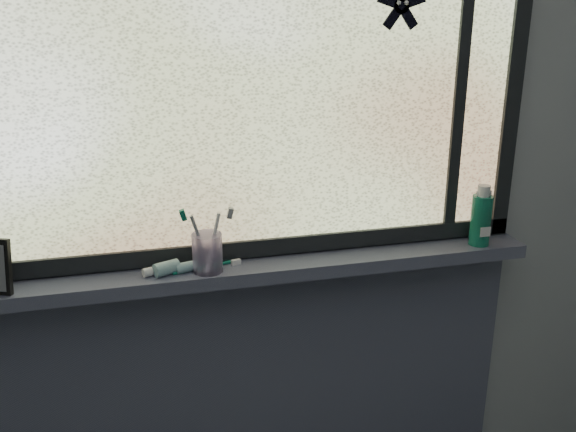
% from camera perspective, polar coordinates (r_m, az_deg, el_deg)
% --- Properties ---
extents(wall_back, '(3.00, 0.01, 2.50)m').
position_cam_1_polar(wall_back, '(1.84, -2.77, 3.35)').
color(wall_back, '#9EA3A8').
rests_on(wall_back, ground).
extents(windowsill, '(1.62, 0.14, 0.04)m').
position_cam_1_polar(windowsill, '(1.85, -2.18, -4.72)').
color(windowsill, '#4C5066').
rests_on(windowsill, wall_back).
extents(sill_apron, '(1.62, 0.02, 0.98)m').
position_cam_1_polar(sill_apron, '(2.16, -2.34, -16.57)').
color(sill_apron, '#4C5066').
rests_on(sill_apron, floor).
extents(window_pane, '(1.50, 0.01, 1.00)m').
position_cam_1_polar(window_pane, '(1.76, -2.76, 11.95)').
color(window_pane, silver).
rests_on(window_pane, wall_back).
extents(frame_bottom, '(1.60, 0.03, 0.05)m').
position_cam_1_polar(frame_bottom, '(1.88, -2.50, -2.75)').
color(frame_bottom, black).
rests_on(frame_bottom, windowsill).
extents(frame_right, '(0.05, 0.03, 1.10)m').
position_cam_1_polar(frame_right, '(2.05, 19.46, 11.95)').
color(frame_right, black).
rests_on(frame_right, wall_back).
extents(frame_mullion, '(0.03, 0.03, 1.00)m').
position_cam_1_polar(frame_mullion, '(1.96, 15.09, 12.09)').
color(frame_mullion, black).
rests_on(frame_mullion, wall_back).
extents(starfish_sticker, '(0.15, 0.02, 0.15)m').
position_cam_1_polar(starfish_sticker, '(1.86, 10.04, 17.95)').
color(starfish_sticker, black).
rests_on(starfish_sticker, window_pane).
extents(toothpaste_tube, '(0.22, 0.11, 0.04)m').
position_cam_1_polar(toothpaste_tube, '(1.79, -10.03, -4.51)').
color(toothpaste_tube, silver).
rests_on(toothpaste_tube, windowsill).
extents(toothbrush_cup, '(0.09, 0.09, 0.11)m').
position_cam_1_polar(toothbrush_cup, '(1.78, -7.18, -3.26)').
color(toothbrush_cup, '#C2ABE2').
rests_on(toothbrush_cup, windowsill).
extents(toothbrush_lying, '(0.21, 0.07, 0.01)m').
position_cam_1_polar(toothbrush_lying, '(1.82, -7.63, -4.50)').
color(toothbrush_lying, '#0B6850').
rests_on(toothbrush_lying, windowsill).
extents(mouthwash_bottle, '(0.08, 0.08, 0.16)m').
position_cam_1_polar(mouthwash_bottle, '(2.03, 16.81, 0.07)').
color(mouthwash_bottle, '#1E9D77').
rests_on(mouthwash_bottle, windowsill).
extents(cream_tube, '(0.06, 0.06, 0.12)m').
position_cam_1_polar(cream_tube, '(2.04, 16.83, 0.00)').
color(cream_tube, silver).
rests_on(cream_tube, windowsill).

